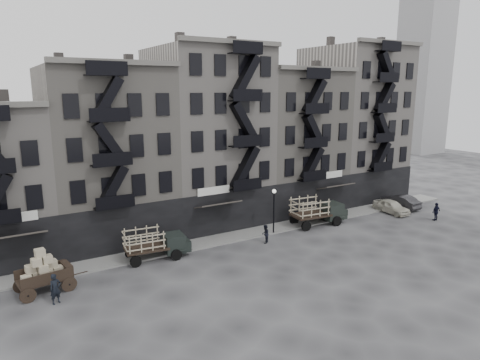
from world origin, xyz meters
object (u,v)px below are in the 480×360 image
car_east (391,206)px  policeman (436,212)px  stake_truck_east (318,209)px  stake_truck_west (155,241)px  pedestrian_west (55,289)px  car_far (400,201)px  pedestrian_mid (265,234)px  wagon (42,268)px

car_east → policeman: bearing=-65.1°
stake_truck_east → car_east: 9.75m
stake_truck_west → policeman: 28.61m
stake_truck_east → pedestrian_west: 24.92m
car_far → policeman: (-0.79, -5.04, 0.18)m
stake_truck_west → pedestrian_west: 8.70m
pedestrian_mid → policeman: 19.03m
car_far → pedestrian_mid: (-19.47, -1.41, 0.06)m
wagon → pedestrian_west: size_ratio=1.93×
stake_truck_east → pedestrian_west: size_ratio=3.02×
wagon → stake_truck_west: 8.53m
car_far → stake_truck_west: bearing=-0.2°
wagon → policeman: bearing=-13.5°
pedestrian_west → policeman: bearing=-22.3°
stake_truck_west → stake_truck_east: bearing=5.9°
pedestrian_west → pedestrian_mid: size_ratio=1.20×
pedestrian_west → stake_truck_west: bearing=4.9°
wagon → car_east: (34.78, 0.64, -0.99)m
wagon → stake_truck_east: wagon is taller
car_far → policeman: policeman is taller
policeman → stake_truck_east: bearing=-23.3°
wagon → pedestrian_mid: 17.85m
wagon → car_far: (37.29, 1.50, -0.95)m
stake_truck_west → car_east: (26.42, -0.98, -0.73)m
wagon → stake_truck_west: size_ratio=0.72×
wagon → stake_truck_west: bearing=3.0°
stake_truck_east → pedestrian_west: bearing=-165.3°
wagon → pedestrian_west: wagon is taller
pedestrian_mid → car_east: bearing=137.5°
wagon → stake_truck_east: bearing=-4.3°
wagon → stake_truck_west: (8.37, 1.62, -0.25)m
stake_truck_east → pedestrian_mid: bearing=-161.8°
car_far → pedestrian_west: bearing=5.5°
car_east → policeman: size_ratio=2.28×
pedestrian_west → policeman: 36.06m
stake_truck_east → pedestrian_west: (-24.64, -3.64, -0.66)m
wagon → car_far: bearing=-5.7°
car_far → policeman: bearing=81.1°
wagon → stake_truck_east: size_ratio=0.64×
wagon → policeman: size_ratio=2.02×
wagon → pedestrian_mid: bearing=-7.7°
stake_truck_west → policeman: (28.14, -5.16, -0.52)m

